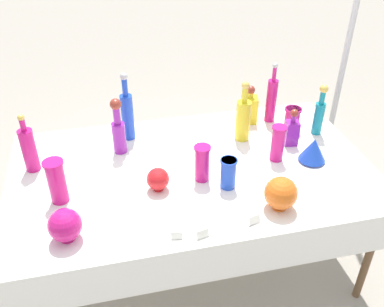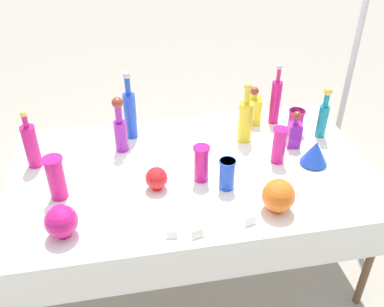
# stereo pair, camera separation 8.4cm
# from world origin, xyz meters

# --- Properties ---
(ground_plane) EXTENTS (40.00, 40.00, 0.00)m
(ground_plane) POSITION_xyz_m (0.00, 0.00, 0.00)
(ground_plane) COLOR #A0998C
(display_table) EXTENTS (2.03, 1.20, 0.76)m
(display_table) POSITION_xyz_m (0.00, -0.03, 0.71)
(display_table) COLOR white
(display_table) RESTS_ON ground
(tall_bottle_0) EXTENTS (0.07, 0.07, 0.41)m
(tall_bottle_0) POSITION_xyz_m (0.63, 0.42, 0.92)
(tall_bottle_0) COLOR #C61972
(tall_bottle_0) RESTS_ON display_table
(tall_bottle_1) EXTENTS (0.09, 0.09, 0.39)m
(tall_bottle_1) POSITION_xyz_m (0.37, 0.24, 0.91)
(tall_bottle_1) COLOR yellow
(tall_bottle_1) RESTS_ON display_table
(tall_bottle_2) EXTENTS (0.08, 0.08, 0.35)m
(tall_bottle_2) POSITION_xyz_m (-0.38, 0.26, 0.91)
(tall_bottle_2) COLOR purple
(tall_bottle_2) RESTS_ON display_table
(tall_bottle_3) EXTENTS (0.08, 0.08, 0.35)m
(tall_bottle_3) POSITION_xyz_m (-0.87, 0.19, 0.90)
(tall_bottle_3) COLOR #C61972
(tall_bottle_3) RESTS_ON display_table
(tall_bottle_4) EXTENTS (0.07, 0.07, 0.44)m
(tall_bottle_4) POSITION_xyz_m (-0.31, 0.41, 0.93)
(tall_bottle_4) COLOR blue
(tall_bottle_4) RESTS_ON display_table
(tall_bottle_5) EXTENTS (0.06, 0.06, 0.34)m
(tall_bottle_5) POSITION_xyz_m (0.86, 0.19, 0.91)
(tall_bottle_5) COLOR teal
(tall_bottle_5) RESTS_ON display_table
(square_decanter_0) EXTENTS (0.09, 0.09, 0.24)m
(square_decanter_0) POSITION_xyz_m (0.64, 0.11, 0.85)
(square_decanter_0) COLOR purple
(square_decanter_0) RESTS_ON display_table
(square_decanter_1) EXTENTS (0.12, 0.12, 0.26)m
(square_decanter_1) POSITION_xyz_m (0.49, 0.43, 0.86)
(square_decanter_1) COLOR yellow
(square_decanter_1) RESTS_ON display_table
(slender_vase_0) EXTENTS (0.09, 0.09, 0.22)m
(slender_vase_0) POSITION_xyz_m (0.50, -0.02, 0.88)
(slender_vase_0) COLOR #C61972
(slender_vase_0) RESTS_ON display_table
(slender_vase_1) EXTENTS (0.11, 0.11, 0.15)m
(slender_vase_1) POSITION_xyz_m (0.72, 0.27, 0.84)
(slender_vase_1) COLOR #C61972
(slender_vase_1) RESTS_ON display_table
(slender_vase_2) EXTENTS (0.09, 0.09, 0.21)m
(slender_vase_2) POSITION_xyz_m (0.03, -0.11, 0.87)
(slender_vase_2) COLOR #C61972
(slender_vase_2) RESTS_ON display_table
(slender_vase_3) EXTENTS (0.09, 0.09, 0.17)m
(slender_vase_3) POSITION_xyz_m (0.15, -0.20, 0.85)
(slender_vase_3) COLOR blue
(slender_vase_3) RESTS_ON display_table
(slender_vase_4) EXTENTS (0.10, 0.10, 0.24)m
(slender_vase_4) POSITION_xyz_m (-0.72, -0.12, 0.89)
(slender_vase_4) COLOR #C61972
(slender_vase_4) RESTS_ON display_table
(fluted_vase_0) EXTENTS (0.15, 0.15, 0.15)m
(fluted_vase_0) POSITION_xyz_m (0.69, -0.09, 0.84)
(fluted_vase_0) COLOR blue
(fluted_vase_0) RESTS_ON display_table
(round_bowl_0) EXTENTS (0.17, 0.17, 0.17)m
(round_bowl_0) POSITION_xyz_m (0.35, -0.42, 0.85)
(round_bowl_0) COLOR orange
(round_bowl_0) RESTS_ON display_table
(round_bowl_1) EXTENTS (0.15, 0.15, 0.16)m
(round_bowl_1) POSITION_xyz_m (-0.68, -0.41, 0.84)
(round_bowl_1) COLOR #C61972
(round_bowl_1) RESTS_ON display_table
(round_bowl_2) EXTENTS (0.12, 0.12, 0.13)m
(round_bowl_2) POSITION_xyz_m (-0.22, -0.14, 0.83)
(round_bowl_2) COLOR red
(round_bowl_2) RESTS_ON display_table
(price_tag_left) EXTENTS (0.05, 0.02, 0.04)m
(price_tag_left) POSITION_xyz_m (-0.19, -0.52, 0.78)
(price_tag_left) COLOR white
(price_tag_left) RESTS_ON display_table
(price_tag_center) EXTENTS (0.06, 0.03, 0.05)m
(price_tag_center) POSITION_xyz_m (0.19, -0.50, 0.78)
(price_tag_center) COLOR white
(price_tag_center) RESTS_ON display_table
(price_tag_right) EXTENTS (0.06, 0.03, 0.04)m
(price_tag_right) POSITION_xyz_m (-0.07, -0.54, 0.78)
(price_tag_right) COLOR white
(price_tag_right) RESTS_ON display_table
(cardboard_box_behind_left) EXTENTS (0.60, 0.42, 0.48)m
(cardboard_box_behind_left) POSITION_xyz_m (-0.34, 0.97, 0.20)
(cardboard_box_behind_left) COLOR tan
(cardboard_box_behind_left) RESTS_ON ground
(canopy_pole) EXTENTS (0.18, 0.18, 2.42)m
(canopy_pole) POSITION_xyz_m (1.32, 0.75, 0.95)
(canopy_pole) COLOR silver
(canopy_pole) RESTS_ON ground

